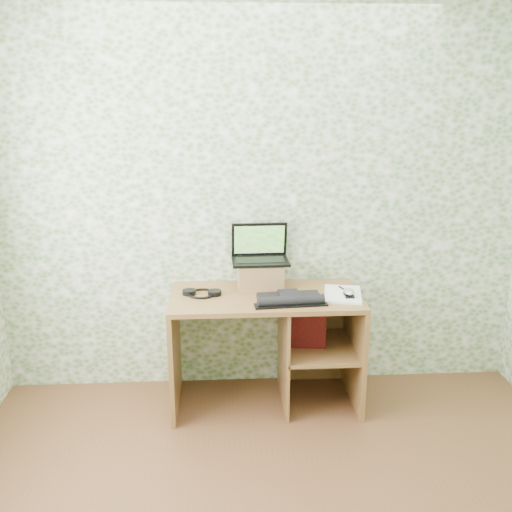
{
  "coord_description": "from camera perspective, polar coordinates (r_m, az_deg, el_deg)",
  "views": [
    {
      "loc": [
        -0.26,
        -1.94,
        1.98
      ],
      "look_at": [
        -0.06,
        1.39,
        1.02
      ],
      "focal_mm": 40.0,
      "sensor_mm": 36.0,
      "label": 1
    }
  ],
  "objects": [
    {
      "name": "keyboard",
      "position": [
        3.48,
        3.41,
        -4.29
      ],
      "size": [
        0.45,
        0.25,
        0.06
      ],
      "rotation": [
        0.0,
        0.0,
        0.08
      ],
      "color": "black",
      "rests_on": "desk"
    },
    {
      "name": "wall_back",
      "position": [
        3.76,
        0.64,
        5.61
      ],
      "size": [
        3.5,
        0.0,
        3.5
      ],
      "primitive_type": "plane",
      "rotation": [
        1.57,
        0.0,
        0.0
      ],
      "color": "white",
      "rests_on": "ground"
    },
    {
      "name": "pen",
      "position": [
        3.68,
        8.94,
        -3.4
      ],
      "size": [
        0.06,
        0.16,
        0.01
      ],
      "primitive_type": "cylinder",
      "rotation": [
        1.57,
        0.0,
        0.33
      ],
      "color": "black",
      "rests_on": "notepad"
    },
    {
      "name": "red_box",
      "position": [
        3.72,
        5.18,
        -7.02
      ],
      "size": [
        0.24,
        0.1,
        0.28
      ],
      "primitive_type": "cube",
      "rotation": [
        0.0,
        0.0,
        -0.12
      ],
      "color": "maroon",
      "rests_on": "desk"
    },
    {
      "name": "notepad",
      "position": [
        3.64,
        8.67,
        -3.8
      ],
      "size": [
        0.28,
        0.36,
        0.02
      ],
      "primitive_type": "cube",
      "rotation": [
        0.0,
        0.0,
        -0.18
      ],
      "color": "white",
      "rests_on": "desk"
    },
    {
      "name": "riser",
      "position": [
        3.71,
        0.42,
        -1.92
      ],
      "size": [
        0.29,
        0.25,
        0.17
      ],
      "primitive_type": "cube",
      "rotation": [
        0.0,
        0.0,
        0.03
      ],
      "color": "brown",
      "rests_on": "desk"
    },
    {
      "name": "mouse",
      "position": [
        3.59,
        9.28,
        -3.7
      ],
      "size": [
        0.07,
        0.11,
        0.04
      ],
      "primitive_type": "ellipsoid",
      "rotation": [
        0.0,
        0.0,
        -0.02
      ],
      "color": "silver",
      "rests_on": "notepad"
    },
    {
      "name": "desk",
      "position": [
        3.74,
        2.11,
        -7.62
      ],
      "size": [
        1.2,
        0.6,
        0.75
      ],
      "color": "brown",
      "rests_on": "floor"
    },
    {
      "name": "laptop",
      "position": [
        3.71,
        0.39,
        0.38
      ],
      "size": [
        0.37,
        0.26,
        0.24
      ],
      "rotation": [
        0.0,
        0.0,
        0.03
      ],
      "color": "black",
      "rests_on": "riser"
    },
    {
      "name": "headphones",
      "position": [
        3.62,
        -5.43,
        -3.71
      ],
      "size": [
        0.25,
        0.2,
        0.03
      ],
      "rotation": [
        0.0,
        0.0,
        -0.15
      ],
      "color": "black",
      "rests_on": "desk"
    }
  ]
}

